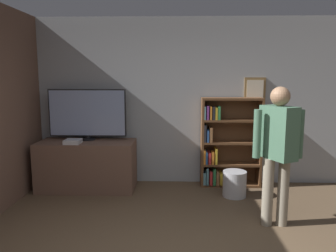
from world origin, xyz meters
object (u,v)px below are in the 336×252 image
object	(u,v)px
television	(87,114)
bookshelf	(225,144)
person	(278,145)
game_console	(73,142)
waste_bin	(234,184)

from	to	relation	value
television	bookshelf	distance (m)	2.24
bookshelf	person	distance (m)	1.53
television	person	size ratio (longest dim) A/B	0.74
game_console	bookshelf	bearing A→B (deg)	10.05
television	person	world-z (taller)	person
television	game_console	bearing A→B (deg)	-118.56
television	game_console	xyz separation A→B (m)	(-0.16, -0.29, -0.39)
television	bookshelf	bearing A→B (deg)	3.37
game_console	person	distance (m)	2.93
television	bookshelf	world-z (taller)	television
bookshelf	person	world-z (taller)	person
bookshelf	waste_bin	xyz separation A→B (m)	(0.08, -0.51, -0.49)
game_console	waste_bin	bearing A→B (deg)	-2.29
person	television	bearing A→B (deg)	-144.27
television	waste_bin	world-z (taller)	television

